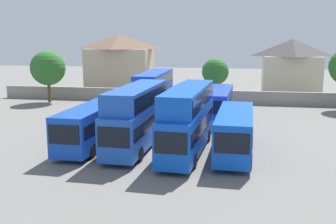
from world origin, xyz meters
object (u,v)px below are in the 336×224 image
at_px(bus_2, 137,113).
at_px(house_terrace_left, 120,63).
at_px(bus_7, 218,102).
at_px(bus_5, 154,91).
at_px(bus_3, 188,116).
at_px(tree_behind_wall, 48,68).
at_px(bus_6, 181,100).
at_px(bus_1, 93,123).
at_px(tree_right_of_lot, 215,72).
at_px(house_terrace_centre, 291,67).
at_px(bus_4, 235,130).

bearing_deg(bus_2, house_terrace_left, -159.12).
height_order(bus_2, bus_7, bus_2).
height_order(bus_2, bus_5, bus_2).
bearing_deg(bus_7, bus_3, -4.61).
relative_size(house_terrace_left, tree_behind_wall, 1.51).
relative_size(bus_7, tree_behind_wall, 1.51).
bearing_deg(bus_6, bus_1, -17.73).
distance_m(bus_3, tree_right_of_lot, 26.33).
height_order(bus_1, bus_2, bus_2).
relative_size(bus_6, tree_behind_wall, 1.64).
relative_size(bus_2, bus_7, 1.06).
bearing_deg(bus_7, bus_5, -93.99).
distance_m(bus_1, bus_2, 3.82).
xyz_separation_m(house_terrace_centre, tree_behind_wall, (-33.66, -12.72, 0.33)).
bearing_deg(bus_4, bus_6, -154.72).
xyz_separation_m(bus_1, bus_5, (2.16, 13.79, 0.88)).
xyz_separation_m(bus_2, bus_6, (1.62, 13.41, -0.93)).
relative_size(bus_6, house_terrace_left, 1.09).
bearing_deg(bus_1, bus_5, 172.32).
distance_m(bus_2, house_terrace_left, 34.52).
xyz_separation_m(bus_1, bus_3, (7.88, -0.48, 0.94)).
bearing_deg(house_terrace_left, bus_4, -60.10).
bearing_deg(tree_behind_wall, bus_2, -48.61).
distance_m(house_terrace_left, tree_behind_wall, 13.95).
bearing_deg(bus_3, bus_4, 92.76).
bearing_deg(house_terrace_left, bus_2, -70.79).
bearing_deg(tree_right_of_lot, tree_behind_wall, -166.24).
bearing_deg(bus_5, house_terrace_left, -152.83).
bearing_deg(house_terrace_centre, bus_2, -115.78).
relative_size(bus_3, tree_right_of_lot, 1.99).
bearing_deg(bus_7, bus_1, -33.95).
bearing_deg(bus_7, bus_4, 10.52).
relative_size(bus_1, tree_right_of_lot, 1.79).
bearing_deg(bus_2, bus_6, 174.76).
bearing_deg(bus_2, tree_right_of_lot, 171.33).
height_order(house_terrace_left, tree_behind_wall, house_terrace_left).
bearing_deg(tree_right_of_lot, bus_1, -108.01).
xyz_separation_m(bus_2, house_terrace_centre, (15.88, 32.89, 1.60)).
height_order(bus_6, house_terrace_centre, house_terrace_centre).
distance_m(house_terrace_left, tree_right_of_lot, 17.45).
xyz_separation_m(bus_1, bus_7, (9.51, 12.98, -0.05)).
xyz_separation_m(bus_3, tree_behind_wall, (-21.95, 20.79, 1.87)).
bearing_deg(house_terrace_left, bus_5, -62.62).
distance_m(bus_4, tree_right_of_lot, 26.59).
bearing_deg(tree_behind_wall, bus_5, -21.91).
relative_size(bus_5, bus_6, 1.03).
bearing_deg(bus_2, bus_3, 83.15).
relative_size(bus_4, house_terrace_centre, 1.15).
bearing_deg(bus_4, bus_7, -170.02).
distance_m(bus_5, bus_6, 3.31).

